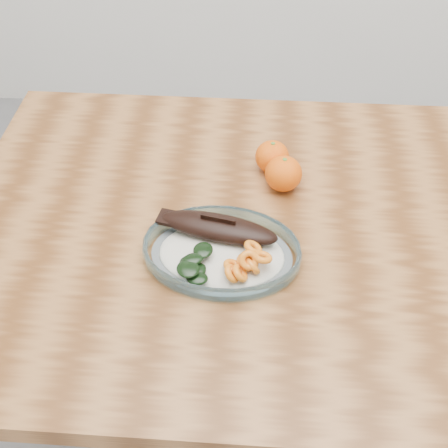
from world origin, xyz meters
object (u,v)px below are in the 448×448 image
Objects in this scene: dining_table at (285,262)px; plated_meal at (221,250)px; orange_right at (272,157)px; orange_left at (283,174)px.

plated_meal is (-0.12, -0.08, 0.12)m from dining_table.
dining_table is at bearing -77.44° from orange_right.
plated_meal is at bearing -144.20° from dining_table.
orange_left reaches higher than dining_table.
orange_right is (-0.03, 0.15, 0.13)m from dining_table.
plated_meal is 0.21m from orange_left.
plated_meal is at bearing -109.07° from orange_right.
plated_meal reaches higher than dining_table.
orange_left is 0.06m from orange_right.
plated_meal is 0.25m from orange_right.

